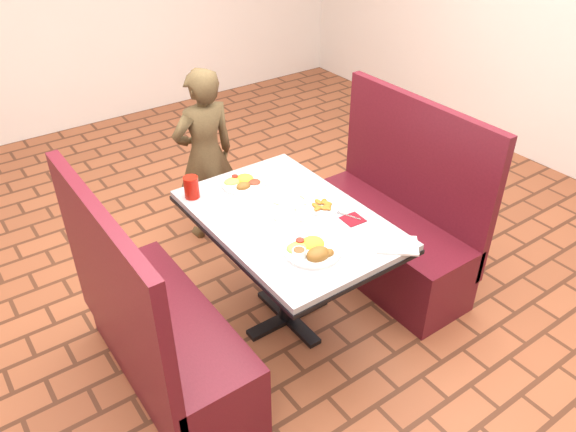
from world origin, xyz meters
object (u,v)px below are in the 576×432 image
object	(u,v)px
dining_table	(288,231)
booth_bench_right	(389,230)
booth_bench_left	(160,336)
diner_person	(205,156)
plantain_plate	(323,206)
red_tumbler	(191,187)
far_dinner_plate	(243,181)
near_dinner_plate	(312,248)

from	to	relation	value
dining_table	booth_bench_right	bearing A→B (deg)	0.00
dining_table	booth_bench_left	bearing A→B (deg)	180.00
booth_bench_right	diner_person	world-z (taller)	diner_person
plantain_plate	red_tumbler	world-z (taller)	red_tumbler
booth_bench_right	plantain_plate	world-z (taller)	booth_bench_right
booth_bench_right	diner_person	distance (m)	1.34
red_tumbler	far_dinner_plate	bearing A→B (deg)	-8.91
near_dinner_plate	far_dinner_plate	size ratio (longest dim) A/B	1.10
near_dinner_plate	far_dinner_plate	distance (m)	0.76
booth_bench_left	plantain_plate	world-z (taller)	booth_bench_left
near_dinner_plate	far_dinner_plate	xyz separation A→B (m)	(0.07, 0.75, -0.01)
dining_table	plantain_plate	world-z (taller)	plantain_plate
far_dinner_plate	red_tumbler	size ratio (longest dim) A/B	2.04
diner_person	plantain_plate	distance (m)	1.15
booth_bench_left	red_tumbler	distance (m)	0.82
booth_bench_left	near_dinner_plate	world-z (taller)	booth_bench_left
diner_person	near_dinner_plate	xyz separation A→B (m)	(-0.18, -1.42, 0.16)
booth_bench_left	red_tumbler	world-z (taller)	booth_bench_left
diner_person	red_tumbler	world-z (taller)	diner_person
diner_person	booth_bench_left	bearing A→B (deg)	50.86
far_dinner_plate	near_dinner_plate	bearing A→B (deg)	-95.67
booth_bench_left	diner_person	size ratio (longest dim) A/B	0.97
diner_person	plantain_plate	xyz separation A→B (m)	(0.12, -1.14, 0.14)
red_tumbler	booth_bench_left	bearing A→B (deg)	-135.20
booth_bench_left	red_tumbler	xyz separation A→B (m)	(0.47, 0.47, 0.48)
dining_table	booth_bench_right	xyz separation A→B (m)	(0.80, 0.00, -0.32)
near_dinner_plate	red_tumbler	distance (m)	0.83
booth_bench_left	far_dinner_plate	bearing A→B (deg)	28.48
dining_table	near_dinner_plate	bearing A→B (deg)	-105.82
diner_person	red_tumbler	distance (m)	0.77
plantain_plate	red_tumbler	xyz separation A→B (m)	(-0.52, 0.52, 0.05)
dining_table	red_tumbler	distance (m)	0.59
diner_person	near_dinner_plate	size ratio (longest dim) A/B	4.40
near_dinner_plate	far_dinner_plate	bearing A→B (deg)	84.33
dining_table	plantain_plate	size ratio (longest dim) A/B	6.66
near_dinner_plate	red_tumbler	xyz separation A→B (m)	(-0.23, 0.80, 0.03)
red_tumbler	plantain_plate	bearing A→B (deg)	-44.66
red_tumbler	near_dinner_plate	bearing A→B (deg)	-73.93
near_dinner_plate	plantain_plate	size ratio (longest dim) A/B	1.55
booth_bench_left	plantain_plate	size ratio (longest dim) A/B	6.60
diner_person	plantain_plate	size ratio (longest dim) A/B	6.82
far_dinner_plate	plantain_plate	bearing A→B (deg)	-65.08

